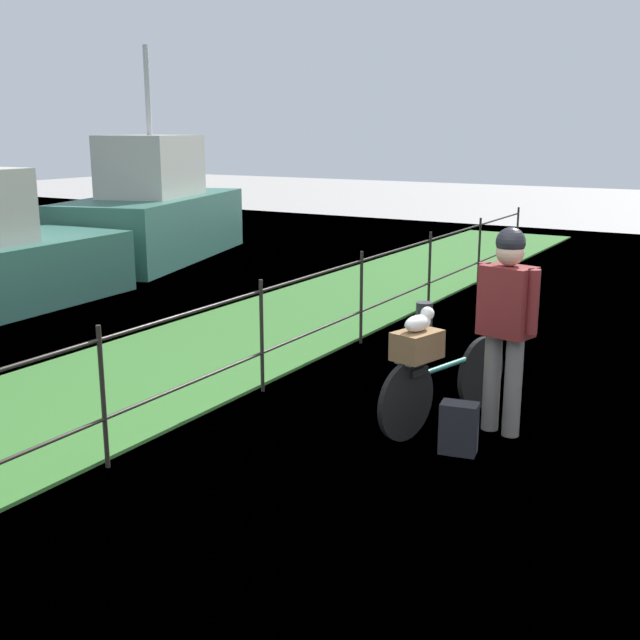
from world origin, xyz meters
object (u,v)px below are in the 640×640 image
Objects in this scene: bicycle_main at (444,384)px; wooden_crate at (417,345)px; cyclist_person at (507,313)px; mooring_bollard at (424,319)px; backpack_on_paving at (459,428)px; moored_boat_near at (154,214)px; terrier_dog at (420,321)px.

bicycle_main is 0.57m from wooden_crate.
mooring_bollard is at bearing 34.86° from cyclist_person.
moored_boat_near is at bearing 134.08° from backpack_on_paving.
moored_boat_near is (5.91, 8.41, 0.66)m from backpack_on_paving.
backpack_on_paving is 3.51m from mooring_bollard.
wooden_crate is at bearing -125.84° from moored_boat_near.
cyclist_person is at bearing -121.96° from moored_boat_near.
terrier_dog is at bearing 165.69° from bicycle_main.
cyclist_person is at bearing -53.33° from wooden_crate.
mooring_bollard is at bearing 22.18° from terrier_dog.
terrier_dog reaches higher than mooring_bollard.
cyclist_person is 0.34× the size of moored_boat_near.
mooring_bollard is 7.37m from moored_boat_near.
mooring_bollard is at bearing 26.44° from bicycle_main.
moored_boat_near is (2.80, 6.79, 0.65)m from mooring_bollard.
moored_boat_near is at bearing 54.16° from wooden_crate.
terrier_dog is 0.81× the size of backpack_on_paving.
bicycle_main is at bearing 96.34° from cyclist_person.
bicycle_main is 5.11× the size of terrier_dog.
cyclist_person reaches higher than wooden_crate.
cyclist_person is at bearing 65.10° from backpack_on_paving.
moored_boat_near reaches higher than terrier_dog.
cyclist_person reaches higher than mooring_bollard.
moored_boat_near is (5.34, 8.55, -0.15)m from cyclist_person.
moored_boat_near reaches higher than mooring_bollard.
backpack_on_paving is 0.97× the size of mooring_bollard.
backpack_on_paving is (-0.58, 0.14, -0.80)m from cyclist_person.
terrier_dog is 3.26m from mooring_bollard.
mooring_bollard is (3.11, 1.62, 0.01)m from backpack_on_paving.
moored_boat_near reaches higher than backpack_on_paving.
cyclist_person is (0.43, -0.57, 0.24)m from wooden_crate.
bicycle_main is at bearing -123.72° from moored_boat_near.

